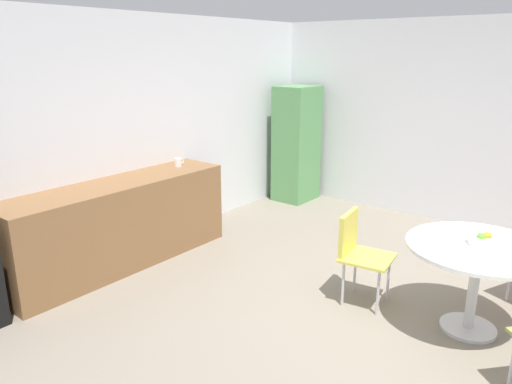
% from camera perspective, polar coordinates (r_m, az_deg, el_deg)
% --- Properties ---
extents(ground_plane, '(6.00, 6.00, 0.00)m').
position_cam_1_polar(ground_plane, '(4.27, 13.90, -15.12)').
color(ground_plane, gray).
extents(wall_back, '(6.00, 0.10, 2.60)m').
position_cam_1_polar(wall_back, '(5.64, -13.91, 6.78)').
color(wall_back, silver).
rests_on(wall_back, ground_plane).
extents(wall_side_right, '(0.10, 6.00, 2.60)m').
position_cam_1_polar(wall_side_right, '(6.59, 26.06, 6.93)').
color(wall_side_right, silver).
rests_on(wall_side_right, ground_plane).
extents(counter_block, '(2.48, 0.60, 0.90)m').
position_cam_1_polar(counter_block, '(5.26, -15.77, -3.65)').
color(counter_block, brown).
rests_on(counter_block, ground_plane).
extents(locker_cabinet, '(0.60, 0.50, 1.70)m').
position_cam_1_polar(locker_cabinet, '(7.26, 4.80, 5.67)').
color(locker_cabinet, '#599959').
rests_on(locker_cabinet, ground_plane).
extents(round_table, '(1.10, 1.10, 0.74)m').
position_cam_1_polar(round_table, '(4.20, 24.67, -7.49)').
color(round_table, silver).
rests_on(round_table, ground_plane).
extents(chair_yellow, '(0.48, 0.48, 0.83)m').
position_cam_1_polar(chair_yellow, '(4.40, 11.91, -6.35)').
color(chair_yellow, silver).
rests_on(chair_yellow, ground_plane).
extents(fruit_bowl, '(0.27, 0.27, 0.11)m').
position_cam_1_polar(fruit_bowl, '(4.16, 25.54, -5.20)').
color(fruit_bowl, silver).
rests_on(fruit_bowl, round_table).
extents(mug_white, '(0.13, 0.08, 0.09)m').
position_cam_1_polar(mug_white, '(5.68, -9.16, 3.49)').
color(mug_white, white).
rests_on(mug_white, counter_block).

